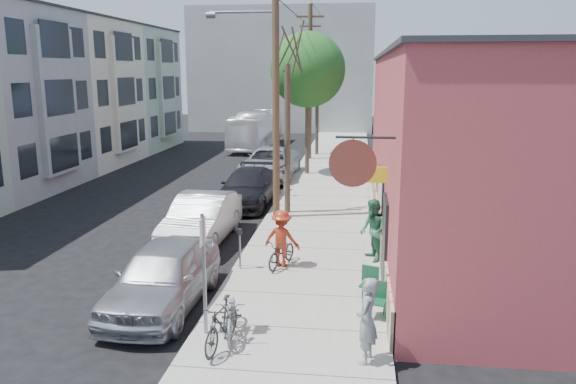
# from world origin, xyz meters

# --- Properties ---
(ground) EXTENTS (120.00, 120.00, 0.00)m
(ground) POSITION_xyz_m (0.00, 0.00, 0.00)
(ground) COLOR black
(sidewalk) EXTENTS (4.50, 58.00, 0.15)m
(sidewalk) POSITION_xyz_m (4.25, 11.00, 0.07)
(sidewalk) COLOR #A8A79B
(sidewalk) RESTS_ON ground
(cafe_building) EXTENTS (6.60, 20.20, 6.61)m
(cafe_building) POSITION_xyz_m (8.99, 4.99, 3.30)
(cafe_building) COLOR #A23C41
(cafe_building) RESTS_ON ground
(apartment_row) EXTENTS (6.30, 32.00, 9.00)m
(apartment_row) POSITION_xyz_m (-11.85, 14.00, 4.50)
(apartment_row) COLOR #A6B99C
(apartment_row) RESTS_ON ground
(end_cap_building) EXTENTS (18.00, 8.00, 12.00)m
(end_cap_building) POSITION_xyz_m (-2.00, 42.00, 6.00)
(end_cap_building) COLOR #9C9D98
(end_cap_building) RESTS_ON ground
(sign_post) EXTENTS (0.07, 0.45, 2.80)m
(sign_post) POSITION_xyz_m (2.35, -4.51, 1.83)
(sign_post) COLOR slate
(sign_post) RESTS_ON sidewalk
(parking_meter_near) EXTENTS (0.14, 0.14, 1.24)m
(parking_meter_near) POSITION_xyz_m (2.25, -0.25, 0.98)
(parking_meter_near) COLOR slate
(parking_meter_near) RESTS_ON sidewalk
(parking_meter_far) EXTENTS (0.14, 0.14, 1.24)m
(parking_meter_far) POSITION_xyz_m (2.25, 9.78, 0.98)
(parking_meter_far) COLOR slate
(parking_meter_far) RESTS_ON sidewalk
(utility_pole_near) EXTENTS (3.57, 0.28, 10.00)m
(utility_pole_near) POSITION_xyz_m (2.39, 5.96, 5.41)
(utility_pole_near) COLOR #503A28
(utility_pole_near) RESTS_ON sidewalk
(utility_pole_far) EXTENTS (1.80, 0.28, 10.00)m
(utility_pole_far) POSITION_xyz_m (2.45, 21.47, 5.34)
(utility_pole_far) COLOR #503A28
(utility_pole_far) RESTS_ON sidewalk
(tree_bare) EXTENTS (0.24, 0.24, 6.08)m
(tree_bare) POSITION_xyz_m (2.80, 6.78, 3.19)
(tree_bare) COLOR #44392C
(tree_bare) RESTS_ON sidewalk
(tree_leafy_mid) EXTENTS (4.19, 4.19, 7.96)m
(tree_leafy_mid) POSITION_xyz_m (2.80, 15.90, 6.00)
(tree_leafy_mid) COLOR #44392C
(tree_leafy_mid) RESTS_ON sidewalk
(tree_leafy_far) EXTENTS (3.81, 3.81, 7.94)m
(tree_leafy_far) POSITION_xyz_m (2.80, 23.51, 6.16)
(tree_leafy_far) COLOR #44392C
(tree_leafy_far) RESTS_ON sidewalk
(patio_chair_a) EXTENTS (0.65, 0.65, 0.88)m
(patio_chair_a) POSITION_xyz_m (6.07, -2.22, 0.59)
(patio_chair_a) COLOR #13452A
(patio_chair_a) RESTS_ON sidewalk
(patio_chair_b) EXTENTS (0.62, 0.62, 0.88)m
(patio_chair_b) POSITION_xyz_m (6.20, -3.24, 0.59)
(patio_chair_b) COLOR #13452A
(patio_chair_b) RESTS_ON sidewalk
(patron_grey) EXTENTS (0.58, 0.74, 1.81)m
(patron_grey) POSITION_xyz_m (5.93, -5.34, 1.05)
(patron_grey) COLOR gray
(patron_grey) RESTS_ON sidewalk
(patron_green) EXTENTS (1.01, 1.14, 1.95)m
(patron_green) POSITION_xyz_m (6.20, 1.00, 1.12)
(patron_green) COLOR #296746
(patron_green) RESTS_ON sidewalk
(cyclist) EXTENTS (1.25, 0.92, 1.74)m
(cyclist) POSITION_xyz_m (3.46, 0.14, 1.02)
(cyclist) COLOR maroon
(cyclist) RESTS_ON sidewalk
(cyclist_bike) EXTENTS (1.07, 1.76, 0.87)m
(cyclist_bike) POSITION_xyz_m (3.46, 0.14, 0.59)
(cyclist_bike) COLOR black
(cyclist_bike) RESTS_ON sidewalk
(parked_bike_a) EXTENTS (0.78, 1.82, 1.06)m
(parked_bike_a) POSITION_xyz_m (2.87, -5.10, 0.68)
(parked_bike_a) COLOR black
(parked_bike_a) RESTS_ON sidewalk
(parked_bike_b) EXTENTS (0.92, 1.90, 0.96)m
(parked_bike_b) POSITION_xyz_m (2.96, -4.50, 0.63)
(parked_bike_b) COLOR slate
(parked_bike_b) RESTS_ON sidewalk
(car_0) EXTENTS (2.11, 5.02, 1.69)m
(car_0) POSITION_xyz_m (0.80, -2.90, 0.85)
(car_0) COLOR #9EA0A5
(car_0) RESTS_ON ground
(car_1) EXTENTS (1.88, 5.18, 1.70)m
(car_1) POSITION_xyz_m (0.26, 2.66, 0.85)
(car_1) COLOR #95979C
(car_1) RESTS_ON ground
(car_2) EXTENTS (2.38, 5.55, 1.59)m
(car_2) POSITION_xyz_m (0.80, 8.48, 0.80)
(car_2) COLOR black
(car_2) RESTS_ON ground
(car_3) EXTENTS (2.95, 6.25, 1.72)m
(car_3) POSITION_xyz_m (0.80, 14.83, 0.86)
(car_3) COLOR #B0B4B8
(car_3) RESTS_ON ground
(bus) EXTENTS (2.73, 10.28, 2.84)m
(bus) POSITION_xyz_m (-2.29, 27.65, 1.42)
(bus) COLOR white
(bus) RESTS_ON ground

